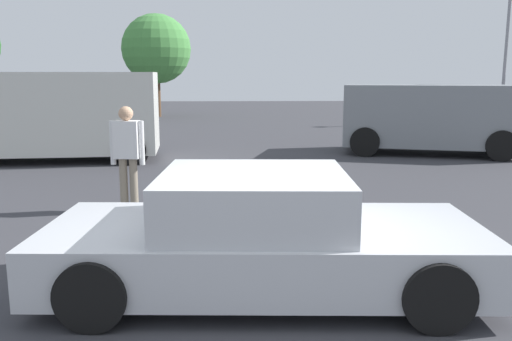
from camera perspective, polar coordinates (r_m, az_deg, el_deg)
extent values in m
plane|color=#38383D|center=(5.43, 0.95, -13.63)|extent=(80.00, 80.00, 0.00)
cube|color=#B7BABF|center=(5.48, 0.82, -8.54)|extent=(4.47, 2.05, 0.55)
cube|color=#B7BABF|center=(5.33, -0.24, -3.05)|extent=(1.92, 1.78, 0.53)
cube|color=slate|center=(5.39, 9.07, -3.03)|extent=(0.14, 1.57, 0.45)
cube|color=slate|center=(5.41, -9.51, -2.99)|extent=(0.14, 1.57, 0.45)
cylinder|color=black|center=(6.52, 14.10, -6.82)|extent=(0.65, 0.25, 0.64)
cylinder|color=black|center=(4.95, 18.87, -12.65)|extent=(0.65, 0.25, 0.64)
cylinder|color=black|center=(6.51, -12.56, -6.79)|extent=(0.65, 0.25, 0.64)
cylinder|color=black|center=(4.93, -17.19, -12.64)|extent=(0.65, 0.25, 0.64)
ellipsoid|color=olive|center=(8.12, 6.71, -3.52)|extent=(0.39, 0.31, 0.27)
sphere|color=olive|center=(8.04, 5.06, -3.08)|extent=(0.21, 0.21, 0.21)
sphere|color=olive|center=(8.03, 4.53, -3.15)|extent=(0.10, 0.10, 0.10)
cylinder|color=olive|center=(8.07, 6.02, -5.03)|extent=(0.06, 0.06, 0.16)
cylinder|color=olive|center=(8.21, 5.75, -4.76)|extent=(0.06, 0.06, 0.16)
cylinder|color=olive|center=(8.13, 7.61, -4.94)|extent=(0.06, 0.06, 0.16)
cylinder|color=olive|center=(8.27, 7.32, -4.68)|extent=(0.06, 0.06, 0.16)
sphere|color=olive|center=(8.17, 8.21, -3.18)|extent=(0.12, 0.12, 0.12)
cube|color=silver|center=(14.61, -21.04, 5.81)|extent=(5.41, 2.41, 2.04)
cylinder|color=black|center=(13.42, -13.30, 2.19)|extent=(0.78, 0.31, 0.76)
cylinder|color=black|center=(15.26, -12.57, 3.16)|extent=(0.78, 0.31, 0.76)
cube|color=gray|center=(15.65, 18.16, 5.65)|extent=(5.01, 3.15, 1.68)
cylinder|color=black|center=(16.87, 23.62, 3.27)|extent=(0.84, 0.46, 0.80)
cylinder|color=black|center=(15.03, 24.85, 2.43)|extent=(0.84, 0.46, 0.80)
cylinder|color=black|center=(16.60, 11.83, 3.81)|extent=(0.84, 0.46, 0.80)
cylinder|color=black|center=(14.73, 11.61, 3.03)|extent=(0.84, 0.46, 0.80)
cylinder|color=gray|center=(8.95, -12.97, -1.42)|extent=(0.13, 0.13, 0.86)
cylinder|color=gray|center=(9.00, -14.01, -1.40)|extent=(0.13, 0.13, 0.86)
cube|color=white|center=(8.86, -13.69, 3.25)|extent=(0.42, 0.28, 0.61)
cylinder|color=white|center=(8.79, -12.18, 2.91)|extent=(0.09, 0.09, 0.72)
cylinder|color=white|center=(8.94, -15.14, 2.90)|extent=(0.09, 0.09, 0.72)
sphere|color=tan|center=(8.82, -13.80, 5.96)|extent=(0.23, 0.23, 0.23)
cylinder|color=gray|center=(26.85, 25.24, 11.53)|extent=(0.14, 0.14, 6.48)
cylinder|color=brown|center=(28.70, -10.49, 7.87)|extent=(0.29, 0.29, 2.18)
sphere|color=#478C42|center=(28.71, -10.65, 12.72)|extent=(3.57, 3.57, 3.57)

